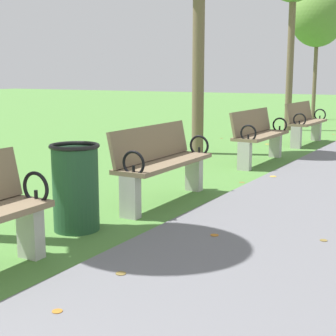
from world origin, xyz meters
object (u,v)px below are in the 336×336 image
object	(u,v)px
park_bench_4	(259,135)
park_bench_5	(305,122)
park_bench_3	(162,162)
trash_bin	(76,187)
tree_4	(318,17)

from	to	relation	value
park_bench_4	park_bench_5	world-z (taller)	same
park_bench_3	trash_bin	bearing A→B (deg)	-96.27
tree_4	trash_bin	distance (m)	13.89
park_bench_3	tree_4	world-z (taller)	tree_4
trash_bin	park_bench_3	bearing A→B (deg)	83.73
park_bench_4	tree_4	size ratio (longest dim) A/B	0.37
tree_4	park_bench_5	bearing A→B (deg)	-76.62
park_bench_4	trash_bin	distance (m)	4.49
park_bench_4	park_bench_5	size ratio (longest dim) A/B	1.00
park_bench_4	tree_4	xyz separation A→B (m)	(-1.49, 9.02, 2.83)
park_bench_5	trash_bin	distance (m)	7.27
park_bench_3	tree_4	xyz separation A→B (m)	(-1.49, 12.17, 2.83)
park_bench_5	trash_bin	bearing A→B (deg)	-91.16
park_bench_4	trash_bin	world-z (taller)	park_bench_4
park_bench_5	trash_bin	size ratio (longest dim) A/B	1.91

